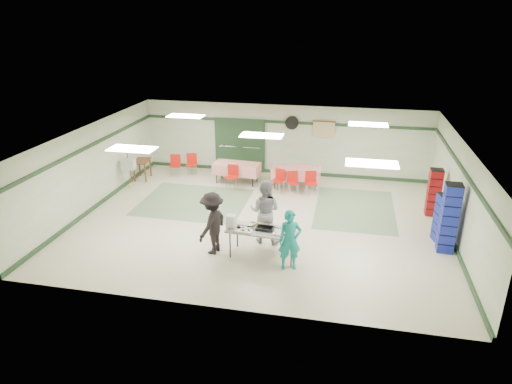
% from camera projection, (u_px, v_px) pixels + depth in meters
% --- Properties ---
extents(floor, '(11.00, 11.00, 0.00)m').
position_uv_depth(floor, '(261.00, 221.00, 13.95)').
color(floor, '#BEB099').
rests_on(floor, ground).
extents(ceiling, '(11.00, 11.00, 0.00)m').
position_uv_depth(ceiling, '(262.00, 135.00, 12.95)').
color(ceiling, white).
rests_on(ceiling, wall_back).
extents(wall_back, '(11.00, 0.00, 11.00)m').
position_uv_depth(wall_back, '(284.00, 140.00, 17.54)').
color(wall_back, beige).
rests_on(wall_back, floor).
extents(wall_front, '(11.00, 0.00, 11.00)m').
position_uv_depth(wall_front, '(219.00, 253.00, 9.36)').
color(wall_front, beige).
rests_on(wall_front, floor).
extents(wall_left, '(0.00, 9.00, 9.00)m').
position_uv_depth(wall_left, '(92.00, 167.00, 14.49)').
color(wall_left, beige).
rests_on(wall_left, floor).
extents(wall_right, '(0.00, 9.00, 9.00)m').
position_uv_depth(wall_right, '(459.00, 193.00, 12.41)').
color(wall_right, beige).
rests_on(wall_right, floor).
extents(trim_back, '(11.00, 0.06, 0.10)m').
position_uv_depth(trim_back, '(284.00, 122.00, 17.26)').
color(trim_back, '#203B21').
rests_on(trim_back, wall_back).
extents(baseboard_back, '(11.00, 0.06, 0.12)m').
position_uv_depth(baseboard_back, '(283.00, 172.00, 17.99)').
color(baseboard_back, '#203B21').
rests_on(baseboard_back, floor).
extents(trim_left, '(0.06, 9.00, 0.10)m').
position_uv_depth(trim_left, '(90.00, 146.00, 14.22)').
color(trim_left, '#203B21').
rests_on(trim_left, wall_back).
extents(baseboard_left, '(0.06, 9.00, 0.12)m').
position_uv_depth(baseboard_left, '(98.00, 205.00, 14.96)').
color(baseboard_left, '#203B21').
rests_on(baseboard_left, floor).
extents(trim_right, '(0.06, 9.00, 0.10)m').
position_uv_depth(trim_right, '(462.00, 169.00, 12.16)').
color(trim_right, '#203B21').
rests_on(trim_right, wall_back).
extents(baseboard_right, '(0.06, 9.00, 0.12)m').
position_uv_depth(baseboard_right, '(451.00, 236.00, 12.90)').
color(baseboard_right, '#203B21').
rests_on(baseboard_right, floor).
extents(green_patch_a, '(3.50, 3.00, 0.01)m').
position_uv_depth(green_patch_a, '(194.00, 202.00, 15.33)').
color(green_patch_a, gray).
rests_on(green_patch_a, floor).
extents(green_patch_b, '(2.50, 3.50, 0.01)m').
position_uv_depth(green_patch_b, '(355.00, 209.00, 14.78)').
color(green_patch_b, gray).
rests_on(green_patch_b, floor).
extents(double_door_left, '(0.90, 0.06, 2.10)m').
position_uv_depth(double_door_left, '(228.00, 145.00, 18.02)').
color(double_door_left, '#969996').
rests_on(double_door_left, floor).
extents(double_door_right, '(0.90, 0.06, 2.10)m').
position_uv_depth(double_door_right, '(252.00, 146.00, 17.84)').
color(double_door_right, '#969996').
rests_on(double_door_right, floor).
extents(door_frame, '(2.00, 0.03, 2.15)m').
position_uv_depth(door_frame, '(240.00, 146.00, 17.91)').
color(door_frame, '#203B21').
rests_on(door_frame, floor).
extents(wall_fan, '(0.50, 0.10, 0.50)m').
position_uv_depth(wall_fan, '(292.00, 123.00, 17.17)').
color(wall_fan, black).
rests_on(wall_fan, wall_back).
extents(scroll_banner, '(0.80, 0.02, 0.60)m').
position_uv_depth(scroll_banner, '(324.00, 130.00, 17.02)').
color(scroll_banner, '#D4B985').
rests_on(scroll_banner, wall_back).
extents(serving_table, '(1.91, 0.89, 0.76)m').
position_uv_depth(serving_table, '(263.00, 231.00, 11.69)').
color(serving_table, '#9E9E9A').
rests_on(serving_table, floor).
extents(sheet_tray_right, '(0.60, 0.47, 0.02)m').
position_uv_depth(sheet_tray_right, '(284.00, 233.00, 11.48)').
color(sheet_tray_right, silver).
rests_on(sheet_tray_right, serving_table).
extents(sheet_tray_mid, '(0.55, 0.43, 0.02)m').
position_uv_depth(sheet_tray_mid, '(258.00, 226.00, 11.83)').
color(sheet_tray_mid, silver).
rests_on(sheet_tray_mid, serving_table).
extents(sheet_tray_left, '(0.57, 0.45, 0.02)m').
position_uv_depth(sheet_tray_left, '(243.00, 229.00, 11.67)').
color(sheet_tray_left, silver).
rests_on(sheet_tray_left, serving_table).
extents(baking_pan, '(0.46, 0.31, 0.08)m').
position_uv_depth(baking_pan, '(265.00, 228.00, 11.66)').
color(baking_pan, black).
rests_on(baking_pan, serving_table).
extents(foam_box_stack, '(0.25, 0.23, 0.33)m').
position_uv_depth(foam_box_stack, '(231.00, 221.00, 11.78)').
color(foam_box_stack, white).
rests_on(foam_box_stack, serving_table).
extents(volunteer_teal, '(0.65, 0.51, 1.55)m').
position_uv_depth(volunteer_teal, '(290.00, 240.00, 11.11)').
color(volunteer_teal, teal).
rests_on(volunteer_teal, floor).
extents(volunteer_grey, '(0.94, 0.76, 1.81)m').
position_uv_depth(volunteer_grey, '(265.00, 211.00, 12.40)').
color(volunteer_grey, gray).
rests_on(volunteer_grey, floor).
extents(volunteer_dark, '(0.88, 1.21, 1.69)m').
position_uv_depth(volunteer_dark, '(212.00, 223.00, 11.85)').
color(volunteer_dark, black).
rests_on(volunteer_dark, floor).
extents(dining_table_a, '(1.77, 0.85, 0.77)m').
position_uv_depth(dining_table_a, '(296.00, 172.00, 16.42)').
color(dining_table_a, red).
rests_on(dining_table_a, floor).
extents(dining_table_b, '(1.74, 0.89, 0.77)m').
position_uv_depth(dining_table_b, '(237.00, 168.00, 16.84)').
color(dining_table_b, red).
rests_on(dining_table_b, floor).
extents(chair_a, '(0.46, 0.46, 0.78)m').
position_uv_depth(chair_a, '(293.00, 180.00, 15.94)').
color(chair_a, red).
rests_on(chair_a, floor).
extents(chair_b, '(0.50, 0.50, 0.82)m').
position_uv_depth(chair_b, '(279.00, 178.00, 16.02)').
color(chair_b, red).
rests_on(chair_b, floor).
extents(chair_c, '(0.46, 0.46, 0.82)m').
position_uv_depth(chair_c, '(311.00, 180.00, 15.82)').
color(chair_c, red).
rests_on(chair_c, floor).
extents(chair_d, '(0.43, 0.43, 0.86)m').
position_uv_depth(chair_d, '(232.00, 174.00, 16.34)').
color(chair_d, red).
rests_on(chair_d, floor).
extents(chair_loose_a, '(0.48, 0.48, 0.86)m').
position_uv_depth(chair_loose_a, '(192.00, 162.00, 17.65)').
color(chair_loose_a, red).
rests_on(chair_loose_a, floor).
extents(chair_loose_b, '(0.46, 0.46, 0.84)m').
position_uv_depth(chair_loose_b, '(175.00, 163.00, 17.59)').
color(chair_loose_b, red).
rests_on(chair_loose_b, floor).
extents(crate_stack_blue_a, '(0.51, 0.51, 1.38)m').
position_uv_depth(crate_stack_blue_a, '(444.00, 218.00, 12.48)').
color(crate_stack_blue_a, '#19239B').
rests_on(crate_stack_blue_a, floor).
extents(crate_stack_red, '(0.39, 0.39, 1.50)m').
position_uv_depth(crate_stack_red, '(434.00, 192.00, 14.11)').
color(crate_stack_red, maroon).
rests_on(crate_stack_red, floor).
extents(crate_stack_blue_b, '(0.44, 0.44, 1.91)m').
position_uv_depth(crate_stack_blue_b, '(449.00, 218.00, 11.86)').
color(crate_stack_blue_b, '#19239B').
rests_on(crate_stack_blue_b, floor).
extents(printer_table, '(0.63, 0.88, 0.74)m').
position_uv_depth(printer_table, '(142.00, 163.00, 17.21)').
color(printer_table, brown).
rests_on(printer_table, floor).
extents(office_printer, '(0.50, 0.46, 0.35)m').
position_uv_depth(office_printer, '(128.00, 164.00, 16.16)').
color(office_printer, '#ABACA7').
rests_on(office_printer, printer_table).
extents(broom, '(0.07, 0.22, 1.34)m').
position_uv_depth(broom, '(130.00, 168.00, 16.45)').
color(broom, brown).
rests_on(broom, floor).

